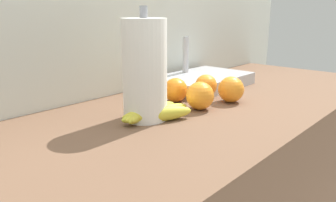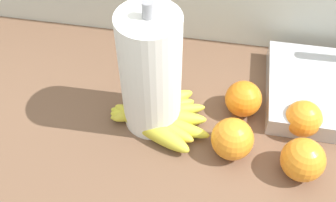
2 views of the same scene
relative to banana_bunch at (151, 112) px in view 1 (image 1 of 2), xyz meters
name	(u,v)px [view 1 (image 1 of 2)]	position (x,y,z in m)	size (l,w,h in m)	color
wall_back	(139,147)	(0.24, 0.31, -0.27)	(2.05, 0.06, 1.30)	silver
banana_bunch	(151,112)	(0.00, 0.00, 0.00)	(0.22, 0.19, 0.04)	gold
orange_right	(175,90)	(0.18, 0.07, 0.02)	(0.08, 0.08, 0.08)	orange
orange_center	(231,89)	(0.29, -0.07, 0.02)	(0.08, 0.08, 0.08)	orange
orange_back_right	(206,86)	(0.30, 0.03, 0.02)	(0.08, 0.08, 0.08)	orange
orange_far_right	(200,96)	(0.16, -0.04, 0.02)	(0.08, 0.08, 0.08)	orange
paper_towel_roll	(145,70)	(-0.01, 0.01, 0.12)	(0.12, 0.12, 0.30)	white
sink_basin	(202,80)	(0.41, 0.13, 0.01)	(0.37, 0.25, 0.19)	#B7BABF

